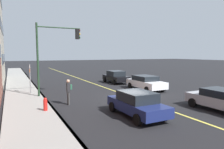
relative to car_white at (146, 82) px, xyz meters
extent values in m
plane|color=black|center=(-2.06, 3.14, -0.74)|extent=(200.00, 200.00, 0.00)
cube|color=gray|center=(-2.06, 11.11, -0.67)|extent=(80.00, 2.91, 0.15)
cube|color=slate|center=(-2.06, 9.73, -0.67)|extent=(80.00, 0.16, 0.15)
cube|color=#D8CC4C|center=(-2.06, 3.14, -0.74)|extent=(80.00, 0.16, 0.01)
cube|color=#262D38|center=(12.30, 12.74, 2.26)|extent=(11.10, 0.06, 1.10)
cube|color=#262D38|center=(12.30, 12.74, 6.01)|extent=(11.10, 0.06, 1.10)
cube|color=silver|center=(-0.04, 0.00, -0.13)|extent=(4.42, 1.91, 0.63)
cube|color=black|center=(0.11, 0.00, 0.42)|extent=(2.31, 1.76, 0.47)
cylinder|color=black|center=(-1.50, -0.94, -0.44)|extent=(0.60, 0.22, 0.60)
cylinder|color=black|center=(-1.50, 0.94, -0.44)|extent=(0.60, 0.22, 0.60)
cylinder|color=black|center=(1.42, -0.94, -0.44)|extent=(0.60, 0.22, 0.60)
cylinder|color=black|center=(1.42, 0.94, -0.44)|extent=(0.60, 0.22, 0.60)
cube|color=#A8AAB2|center=(-8.25, 0.22, -0.13)|extent=(4.01, 1.89, 0.62)
cube|color=black|center=(-8.28, 0.22, 0.40)|extent=(1.87, 1.74, 0.46)
cylinder|color=black|center=(-6.92, -0.70, -0.44)|extent=(0.60, 0.22, 0.60)
cylinder|color=black|center=(-6.92, 1.15, -0.44)|extent=(0.60, 0.22, 0.60)
cube|color=navy|center=(-6.88, 5.61, -0.16)|extent=(4.22, 1.77, 0.57)
cube|color=black|center=(-6.91, 5.61, 0.40)|extent=(2.15, 1.63, 0.56)
cylinder|color=black|center=(-5.49, 6.48, -0.44)|extent=(0.60, 0.22, 0.60)
cylinder|color=black|center=(-5.49, 4.75, -0.44)|extent=(0.60, 0.22, 0.60)
cylinder|color=black|center=(-8.28, 6.48, -0.44)|extent=(0.60, 0.22, 0.60)
cylinder|color=black|center=(-8.28, 4.75, -0.44)|extent=(0.60, 0.22, 0.60)
cube|color=black|center=(5.66, 0.42, -0.14)|extent=(4.02, 1.81, 0.60)
cube|color=black|center=(5.63, 0.42, 0.45)|extent=(1.99, 1.66, 0.59)
cylinder|color=black|center=(4.33, -0.46, -0.44)|extent=(0.60, 0.22, 0.60)
cylinder|color=black|center=(4.33, 1.31, -0.44)|extent=(0.60, 0.22, 0.60)
cylinder|color=black|center=(6.98, -0.46, -0.44)|extent=(0.60, 0.22, 0.60)
cylinder|color=black|center=(6.98, 1.31, -0.44)|extent=(0.60, 0.22, 0.60)
cylinder|color=#383838|center=(-2.62, 8.47, -0.30)|extent=(0.15, 0.15, 0.89)
cylinder|color=#383838|center=(-2.38, 8.46, -0.30)|extent=(0.15, 0.15, 0.89)
cube|color=#262628|center=(-2.50, 8.46, 0.48)|extent=(0.44, 0.25, 0.66)
sphere|color=tan|center=(-2.50, 8.46, 0.93)|extent=(0.24, 0.24, 0.24)
cube|color=#26593F|center=(-2.51, 8.29, 0.51)|extent=(0.27, 0.18, 0.34)
cylinder|color=#1E3823|center=(0.79, 10.05, 2.28)|extent=(0.16, 0.16, 6.04)
cylinder|color=#1E3823|center=(0.79, 8.27, 5.00)|extent=(0.10, 3.57, 0.10)
cube|color=black|center=(0.79, 6.73, 4.55)|extent=(0.28, 0.30, 0.90)
sphere|color=#360605|center=(0.79, 6.55, 4.85)|extent=(0.18, 0.18, 0.18)
sphere|color=gold|center=(0.79, 6.55, 4.55)|extent=(0.18, 0.18, 0.18)
sphere|color=black|center=(0.79, 6.55, 4.25)|extent=(0.18, 0.18, 0.18)
cylinder|color=slate|center=(2.33, 10.55, 0.60)|extent=(0.08, 0.08, 2.69)
cube|color=white|center=(2.33, 10.57, 1.74)|extent=(0.60, 0.02, 0.20)
cube|color=#DB5919|center=(2.33, 10.57, 1.39)|extent=(0.44, 0.02, 0.28)
cylinder|color=red|center=(-3.93, 10.25, -0.34)|extent=(0.24, 0.24, 0.80)
sphere|color=red|center=(-3.93, 10.25, 0.10)|extent=(0.20, 0.20, 0.20)
camera|label=1|loc=(-16.59, 12.07, 2.83)|focal=32.83mm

